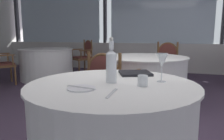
# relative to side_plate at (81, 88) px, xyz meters

# --- Properties ---
(ground_plane) EXTENTS (14.65, 14.65, 0.00)m
(ground_plane) POSITION_rel_side_plate_xyz_m (-0.01, 1.13, -0.77)
(ground_plane) COLOR #47384C
(window_wall_far) EXTENTS (10.77, 0.14, 2.93)m
(window_wall_far) POSITION_rel_side_plate_xyz_m (-0.01, 5.36, 0.40)
(window_wall_far) COLOR silver
(window_wall_far) RESTS_ON ground_plane
(foreground_table) EXTENTS (1.20, 1.20, 0.76)m
(foreground_table) POSITION_rel_side_plate_xyz_m (0.14, 0.21, -0.39)
(foreground_table) COLOR white
(foreground_table) RESTS_ON ground_plane
(side_plate) EXTENTS (0.18, 0.18, 0.01)m
(side_plate) POSITION_rel_side_plate_xyz_m (0.00, 0.00, 0.00)
(side_plate) COLOR white
(side_plate) RESTS_ON foreground_table
(butter_knife) EXTENTS (0.21, 0.05, 0.00)m
(butter_knife) POSITION_rel_side_plate_xyz_m (0.00, 0.00, 0.01)
(butter_knife) COLOR silver
(butter_knife) RESTS_ON foreground_table
(dinner_fork) EXTENTS (0.03, 0.21, 0.00)m
(dinner_fork) POSITION_rel_side_plate_xyz_m (0.21, -0.04, -0.00)
(dinner_fork) COLOR silver
(dinner_fork) RESTS_ON foreground_table
(water_bottle) EXTENTS (0.08, 0.08, 0.32)m
(water_bottle) POSITION_rel_side_plate_xyz_m (0.12, 0.24, 0.12)
(water_bottle) COLOR white
(water_bottle) RESTS_ON foreground_table
(wine_glass) EXTENTS (0.08, 0.08, 0.21)m
(wine_glass) POSITION_rel_side_plate_xyz_m (0.46, 0.36, 0.15)
(wine_glass) COLOR white
(wine_glass) RESTS_ON foreground_table
(water_tumbler) EXTENTS (0.07, 0.07, 0.07)m
(water_tumbler) POSITION_rel_side_plate_xyz_m (0.35, 0.20, 0.03)
(water_tumbler) COLOR white
(water_tumbler) RESTS_ON foreground_table
(menu_book) EXTENTS (0.33, 0.33, 0.02)m
(menu_book) POSITION_rel_side_plate_xyz_m (0.22, 0.61, 0.01)
(menu_book) COLOR black
(menu_book) RESTS_ON foreground_table
(background_table_0) EXTENTS (1.30, 1.30, 0.76)m
(background_table_0) POSITION_rel_side_plate_xyz_m (-2.55, 3.35, -0.39)
(background_table_0) COLOR white
(background_table_0) RESTS_ON ground_plane
(dining_chair_0_0) EXTENTS (0.66, 0.64, 0.96)m
(dining_chair_0_0) POSITION_rel_side_plate_xyz_m (-1.93, 4.23, -0.20)
(dining_chair_0_0) COLOR brown
(dining_chair_0_0) RESTS_ON ground_plane
(background_table_2) EXTENTS (1.32, 1.32, 0.76)m
(background_table_2) POSITION_rel_side_plate_xyz_m (0.07, 2.15, -0.39)
(background_table_2) COLOR white
(background_table_2) RESTS_ON ground_plane
(dining_chair_2_0) EXTENTS (0.61, 0.56, 0.96)m
(dining_chair_2_0) POSITION_rel_side_plate_xyz_m (0.32, 3.21, -0.21)
(dining_chair_2_0) COLOR brown
(dining_chair_2_0) RESTS_ON ground_plane
(dining_chair_2_1) EXTENTS (0.61, 0.56, 0.92)m
(dining_chair_2_1) POSITION_rel_side_plate_xyz_m (-0.17, 1.10, -0.23)
(dining_chair_2_1) COLOR brown
(dining_chair_2_1) RESTS_ON ground_plane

